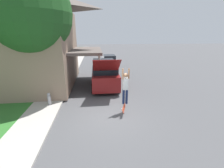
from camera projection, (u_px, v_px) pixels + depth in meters
name	position (u px, v px, depth m)	size (l,w,h in m)	color
ground_plane	(107.00, 115.00, 8.11)	(120.00, 120.00, 0.00)	#49494C
lawn	(9.00, 85.00, 12.92)	(10.00, 80.00, 0.08)	#2D6B28
sidewalk	(62.00, 83.00, 13.38)	(1.80, 80.00, 0.10)	#ADA89E
house	(3.00, 32.00, 11.39)	(12.97, 8.31, 8.18)	#89705B
lawn_tree_near	(31.00, 13.00, 8.80)	(4.86, 4.86, 7.71)	brown
suv_parked	(104.00, 74.00, 12.33)	(2.14, 5.54, 2.74)	maroon
car_down_street	(109.00, 60.00, 21.78)	(1.97, 4.28, 1.32)	#B7B7BC
skateboarder	(125.00, 86.00, 7.93)	(0.41, 0.23, 1.98)	#192347
skateboard	(124.00, 108.00, 8.07)	(0.35, 0.76, 0.31)	#B73D23
fire_hydrant	(49.00, 99.00, 9.07)	(0.20, 0.20, 0.74)	#99999E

